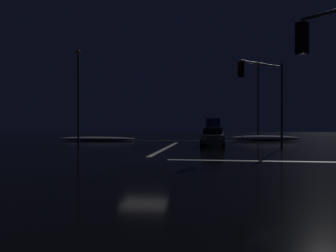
# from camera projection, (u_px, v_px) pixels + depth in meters

# --- Properties ---
(ground) EXTENTS (120.00, 120.00, 0.10)m
(ground) POSITION_uv_depth(u_px,v_px,m) (144.00, 160.00, 19.07)
(ground) COLOR black
(stop_line_north) EXTENTS (0.35, 14.75, 0.01)m
(stop_line_north) POSITION_uv_depth(u_px,v_px,m) (166.00, 148.00, 27.58)
(stop_line_north) COLOR white
(stop_line_north) RESTS_ON ground
(centre_line_ns) EXTENTS (22.00, 0.15, 0.01)m
(centre_line_ns) POSITION_uv_depth(u_px,v_px,m) (181.00, 141.00, 39.06)
(centre_line_ns) COLOR yellow
(centre_line_ns) RESTS_ON ground
(crosswalk_bar_east) EXTENTS (14.75, 0.40, 0.01)m
(crosswalk_bar_east) POSITION_uv_depth(u_px,v_px,m) (308.00, 162.00, 17.86)
(crosswalk_bar_east) COLOR white
(crosswalk_bar_east) RESTS_ON ground
(snow_bank_left_curb) EXTENTS (8.91, 1.50, 0.43)m
(snow_bank_left_curb) POSITION_uv_depth(u_px,v_px,m) (97.00, 139.00, 39.01)
(snow_bank_left_curb) COLOR white
(snow_bank_left_curb) RESTS_ON ground
(snow_bank_right_curb) EXTENTS (7.51, 1.50, 0.59)m
(snow_bank_right_curb) POSITION_uv_depth(u_px,v_px,m) (265.00, 138.00, 38.66)
(snow_bank_right_curb) COLOR white
(snow_bank_right_curb) RESTS_ON ground
(sedan_gray) EXTENTS (2.02, 4.33, 1.57)m
(sedan_gray) POSITION_uv_depth(u_px,v_px,m) (213.00, 137.00, 30.03)
(sedan_gray) COLOR slate
(sedan_gray) RESTS_ON ground
(sedan_blue) EXTENTS (2.02, 4.33, 1.57)m
(sedan_blue) POSITION_uv_depth(u_px,v_px,m) (215.00, 134.00, 35.89)
(sedan_blue) COLOR navy
(sedan_blue) RESTS_ON ground
(sedan_silver) EXTENTS (2.02, 4.33, 1.57)m
(sedan_silver) POSITION_uv_depth(u_px,v_px,m) (214.00, 133.00, 42.47)
(sedan_silver) COLOR #B7B7BC
(sedan_silver) RESTS_ON ground
(sedan_red) EXTENTS (2.02, 4.33, 1.57)m
(sedan_red) POSITION_uv_depth(u_px,v_px,m) (212.00, 132.00, 48.06)
(sedan_red) COLOR maroon
(sedan_red) RESTS_ON ground
(sedan_white) EXTENTS (2.02, 4.33, 1.57)m
(sedan_white) POSITION_uv_depth(u_px,v_px,m) (214.00, 130.00, 54.69)
(sedan_white) COLOR silver
(sedan_white) RESTS_ON ground
(box_truck) EXTENTS (2.68, 8.28, 3.08)m
(box_truck) POSITION_uv_depth(u_px,v_px,m) (213.00, 125.00, 62.08)
(box_truck) COLOR navy
(box_truck) RESTS_ON ground
(traffic_signal_ne) EXTENTS (3.66, 3.66, 6.63)m
(traffic_signal_ne) POSITION_uv_depth(u_px,v_px,m) (266.00, 88.00, 25.50)
(traffic_signal_ne) COLOR #4C4C51
(traffic_signal_ne) RESTS_ON ground
(streetlamp_left_near) EXTENTS (0.44, 0.44, 9.37)m
(streetlamp_left_near) POSITION_uv_depth(u_px,v_px,m) (78.00, 89.00, 34.41)
(streetlamp_left_near) COLOR #424247
(streetlamp_left_near) RESTS_ON ground
(streetlamp_right_far) EXTENTS (0.44, 0.44, 10.16)m
(streetlamp_right_far) POSITION_uv_depth(u_px,v_px,m) (258.00, 96.00, 47.58)
(streetlamp_right_far) COLOR #424247
(streetlamp_right_far) RESTS_ON ground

